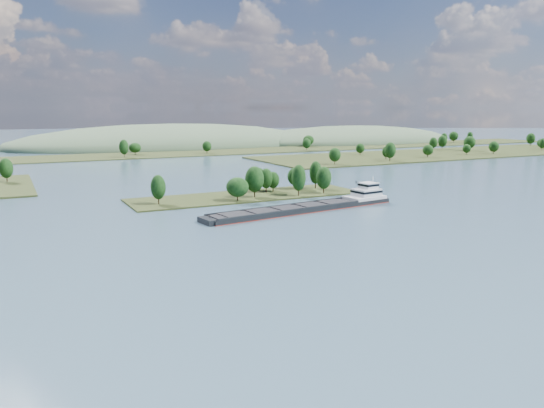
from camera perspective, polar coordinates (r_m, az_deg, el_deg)
ground at (r=175.38m, az=5.26°, el=-2.11°), size 1800.00×1800.00×0.00m
tree_island at (r=228.25m, az=-1.38°, el=1.84°), size 100.00×30.56×14.58m
right_bank at (r=459.52m, az=18.08°, el=5.24°), size 320.00×90.00×14.85m
back_shoreline at (r=438.01m, az=-13.50°, el=5.19°), size 900.00×60.00×14.98m
hill_east at (r=608.10m, az=8.61°, el=6.65°), size 260.00×140.00×36.00m
hill_west at (r=547.63m, az=-10.76°, el=6.20°), size 320.00×160.00×44.00m
cargo_barge at (r=199.31m, az=4.58°, el=-0.19°), size 81.68×20.10×10.97m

